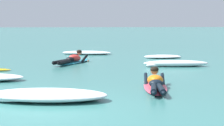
{
  "coord_description": "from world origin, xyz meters",
  "views": [
    {
      "loc": [
        1.08,
        -7.58,
        1.74
      ],
      "look_at": [
        2.01,
        5.48,
        0.29
      ],
      "focal_mm": 65.4,
      "sensor_mm": 36.0,
      "label": 1
    }
  ],
  "objects": [
    {
      "name": "ground_plane",
      "position": [
        0.0,
        10.0,
        0.0
      ],
      "size": [
        120.0,
        120.0,
        0.0
      ],
      "primitive_type": "plane",
      "color": "#387A75"
    },
    {
      "name": "surfer_near",
      "position": [
        2.86,
        2.28,
        0.13
      ],
      "size": [
        0.86,
        2.72,
        0.54
      ],
      "color": "#E54C66",
      "rests_on": "ground"
    },
    {
      "name": "surfer_far",
      "position": [
        0.69,
        8.09,
        0.14
      ],
      "size": [
        1.51,
        2.46,
        0.55
      ],
      "color": "#2DB2D1",
      "rests_on": "ground"
    },
    {
      "name": "whitewater_front",
      "position": [
        0.32,
        1.01,
        0.11
      ],
      "size": [
        2.69,
        1.42,
        0.24
      ],
      "color": "white",
      "rests_on": "ground"
    },
    {
      "name": "whitewater_mid_right",
      "position": [
        4.56,
        9.98,
        0.06
      ],
      "size": [
        1.66,
        0.95,
        0.13
      ],
      "color": "white",
      "rests_on": "ground"
    },
    {
      "name": "whitewater_back",
      "position": [
        4.42,
        6.81,
        0.11
      ],
      "size": [
        2.37,
        0.64,
        0.23
      ],
      "color": "white",
      "rests_on": "ground"
    },
    {
      "name": "whitewater_far_band",
      "position": [
        1.26,
        11.99,
        0.08
      ],
      "size": [
        2.49,
        1.35,
        0.17
      ],
      "color": "white",
      "rests_on": "ground"
    }
  ]
}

